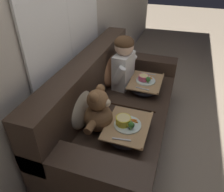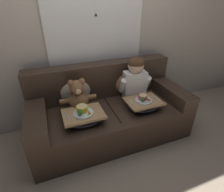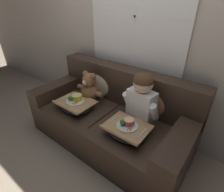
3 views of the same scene
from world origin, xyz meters
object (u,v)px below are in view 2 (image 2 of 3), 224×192
throw_pillow_behind_teddy (75,89)px  lap_tray_teddy (84,117)px  child_figure (135,77)px  teddy_bear (78,97)px  lap_tray_child (143,104)px  throw_pillow_behind_child (129,80)px  couch (109,111)px

throw_pillow_behind_teddy → lap_tray_teddy: size_ratio=0.94×
child_figure → teddy_bear: size_ratio=1.33×
throw_pillow_behind_teddy → lap_tray_child: size_ratio=0.98×
lap_tray_child → lap_tray_teddy: bearing=179.9°
child_figure → lap_tray_child: bearing=-90.1°
teddy_bear → child_figure: bearing=0.3°
throw_pillow_behind_child → lap_tray_child: (-0.00, -0.43, -0.15)m
throw_pillow_behind_child → teddy_bear: throw_pillow_behind_child is taller
lap_tray_teddy → couch: bearing=31.7°
couch → child_figure: bearing=3.1°
lap_tray_child → child_figure: bearing=89.9°
couch → child_figure: 0.57m
couch → lap_tray_teddy: bearing=-148.3°
couch → teddy_bear: 0.47m
throw_pillow_behind_child → teddy_bear: (-0.76, -0.18, -0.03)m
lap_tray_teddy → throw_pillow_behind_teddy: bearing=89.9°
child_figure → lap_tray_child: child_figure is taller
throw_pillow_behind_child → lap_tray_teddy: size_ratio=1.01×
throw_pillow_behind_child → child_figure: bearing=-90.0°
child_figure → lap_tray_child: (-0.00, -0.26, -0.26)m
throw_pillow_behind_child → throw_pillow_behind_teddy: (-0.76, 0.00, 0.00)m
couch → throw_pillow_behind_child: bearing=27.2°
teddy_bear → throw_pillow_behind_child: bearing=13.3°
lap_tray_child → throw_pillow_behind_child: bearing=89.9°
teddy_bear → couch: bearing=-2.4°
throw_pillow_behind_teddy → couch: bearing=-27.2°
child_figure → lap_tray_teddy: bearing=-161.4°
couch → throw_pillow_behind_teddy: (-0.38, 0.20, 0.31)m
lap_tray_child → lap_tray_teddy: size_ratio=0.97×
throw_pillow_behind_child → child_figure: child_figure is taller
throw_pillow_behind_teddy → teddy_bear: size_ratio=0.96×
child_figure → couch: bearing=-176.9°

